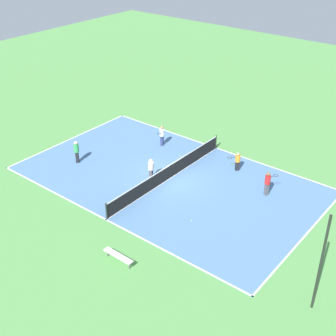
{
  "coord_description": "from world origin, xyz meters",
  "views": [
    {
      "loc": [
        21.13,
        16.88,
        16.44
      ],
      "look_at": [
        0.0,
        0.0,
        0.9
      ],
      "focal_mm": 50.0,
      "sensor_mm": 36.0,
      "label": 1
    }
  ],
  "objects": [
    {
      "name": "ground_plane",
      "position": [
        0.0,
        0.0,
        0.0
      ],
      "size": [
        80.0,
        80.0,
        0.0
      ],
      "primitive_type": "plane",
      "color": "#518E47"
    },
    {
      "name": "court_surface",
      "position": [
        0.0,
        0.0,
        0.01
      ],
      "size": [
        11.88,
        19.83,
        0.02
      ],
      "color": "#4C729E",
      "rests_on": "ground_plane"
    },
    {
      "name": "tennis_net",
      "position": [
        0.0,
        0.0,
        0.57
      ],
      "size": [
        11.68,
        0.1,
        1.08
      ],
      "color": "black",
      "rests_on": "court_surface"
    },
    {
      "name": "bench",
      "position": [
        8.11,
        3.16,
        0.39
      ],
      "size": [
        0.36,
        1.85,
        0.45
      ],
      "rotation": [
        0.0,
        0.0,
        1.57
      ],
      "color": "silver",
      "rests_on": "ground_plane"
    },
    {
      "name": "player_far_white",
      "position": [
        0.73,
        -0.88,
        0.9
      ],
      "size": [
        0.45,
        0.45,
        1.56
      ],
      "rotation": [
        0.0,
        0.0,
        3.46
      ],
      "color": "#4C4C51",
      "rests_on": "court_surface"
    },
    {
      "name": "player_center_orange",
      "position": [
        -3.97,
        2.98,
        0.79
      ],
      "size": [
        0.93,
        0.85,
        1.37
      ],
      "rotation": [
        0.0,
        0.0,
        5.6
      ],
      "color": "black",
      "rests_on": "court_surface"
    },
    {
      "name": "player_near_white",
      "position": [
        -3.65,
        -3.51,
        0.96
      ],
      "size": [
        0.99,
        0.59,
        1.63
      ],
      "rotation": [
        0.0,
        0.0,
        0.3
      ],
      "color": "navy",
      "rests_on": "court_surface"
    },
    {
      "name": "player_coach_red",
      "position": [
        -2.44,
        6.11,
        0.98
      ],
      "size": [
        0.99,
        0.69,
        1.66
      ],
      "rotation": [
        0.0,
        0.0,
        2.71
      ],
      "color": "#4C4C51",
      "rests_on": "court_surface"
    },
    {
      "name": "player_far_green",
      "position": [
        2.2,
        -6.57,
        0.98
      ],
      "size": [
        0.51,
        0.51,
        1.68
      ],
      "rotation": [
        0.0,
        0.0,
        3.82
      ],
      "color": "black",
      "rests_on": "court_surface"
    },
    {
      "name": "tennis_ball_far_baseline",
      "position": [
        2.83,
        4.05,
        0.06
      ],
      "size": [
        0.07,
        0.07,
        0.07
      ],
      "primitive_type": "sphere",
      "color": "#CCE033",
      "rests_on": "court_surface"
    },
    {
      "name": "tennis_ball_midcourt",
      "position": [
        -4.42,
        2.34,
        0.06
      ],
      "size": [
        0.07,
        0.07,
        0.07
      ],
      "primitive_type": "sphere",
      "color": "#CCE033",
      "rests_on": "court_surface"
    },
    {
      "name": "tennis_ball_right_alley",
      "position": [
        -3.12,
        -1.34,
        0.06
      ],
      "size": [
        0.07,
        0.07,
        0.07
      ],
      "primitive_type": "sphere",
      "color": "#CCE033",
      "rests_on": "court_surface"
    },
    {
      "name": "fence_post_back_right",
      "position": [
        4.75,
        12.35,
        2.61
      ],
      "size": [
        0.12,
        0.12,
        5.23
      ],
      "color": "black",
      "rests_on": "ground_plane"
    }
  ]
}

